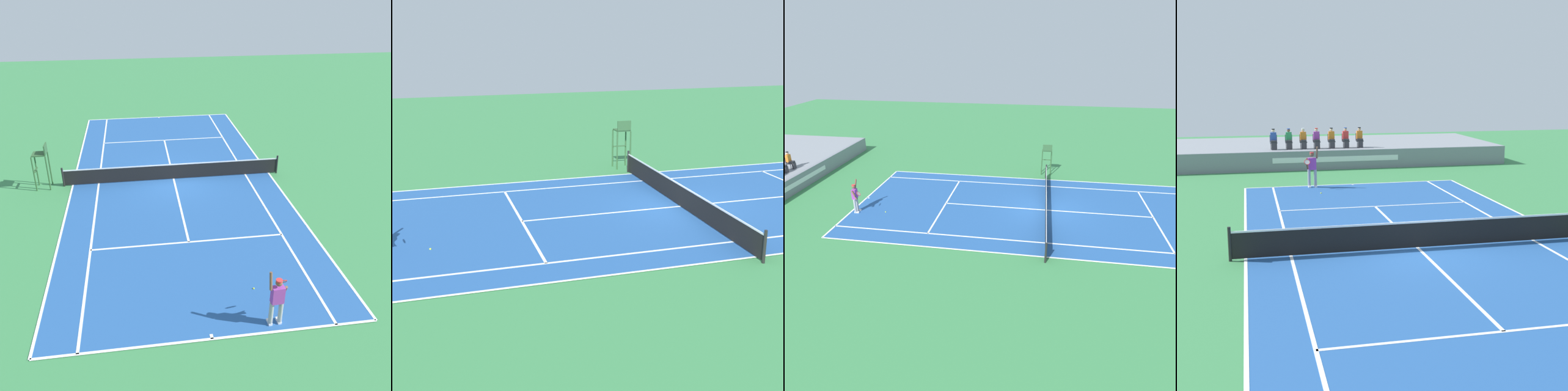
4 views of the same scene
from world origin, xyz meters
The scene contains 6 objects.
ground_plane centered at (0.00, 0.00, 0.00)m, with size 80.00×80.00×0.00m, color #387F47.
court centered at (0.00, 0.00, 0.01)m, with size 11.08×23.88×0.03m.
net centered at (0.00, 0.00, 0.52)m, with size 11.98×0.10×1.07m.
tennis_player centered at (-2.13, 11.52, 0.99)m, with size 0.76×0.66×2.08m.
tennis_ball centered at (-1.92, 9.76, 0.03)m, with size 0.07×0.07×0.07m, color #D1E533.
umpire_chair centered at (6.88, 0.00, 1.56)m, with size 0.77×0.77×2.44m.
Camera 1 is at (1.94, 21.38, 10.07)m, focal length 38.91 mm.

